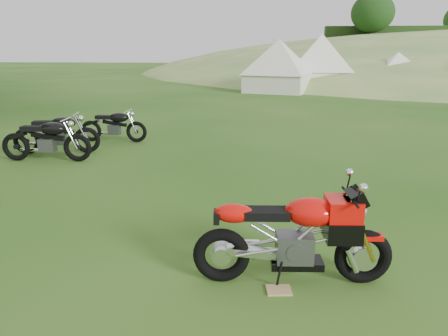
# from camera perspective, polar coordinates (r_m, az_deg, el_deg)

# --- Properties ---
(ground) EXTENTS (120.00, 120.00, 0.00)m
(ground) POSITION_cam_1_polar(r_m,az_deg,el_deg) (6.36, 1.94, -6.95)
(ground) COLOR #1A480F
(ground) RESTS_ON ground
(sport_motorcycle) EXTENTS (2.03, 0.65, 1.20)m
(sport_motorcycle) POSITION_cam_1_polar(r_m,az_deg,el_deg) (4.64, 9.03, -7.97)
(sport_motorcycle) COLOR red
(sport_motorcycle) RESTS_ON ground
(plywood_board) EXTENTS (0.28, 0.23, 0.02)m
(plywood_board) POSITION_cam_1_polar(r_m,az_deg,el_deg) (4.72, 7.18, -15.54)
(plywood_board) COLOR tan
(plywood_board) RESTS_ON ground
(vintage_moto_b) EXTENTS (1.93, 0.52, 1.01)m
(vintage_moto_b) POSITION_cam_1_polar(r_m,az_deg,el_deg) (10.23, -22.26, 3.57)
(vintage_moto_b) COLOR black
(vintage_moto_b) RESTS_ON ground
(vintage_moto_c) EXTENTS (1.72, 0.41, 0.90)m
(vintage_moto_c) POSITION_cam_1_polar(r_m,az_deg,el_deg) (11.81, -14.26, 5.48)
(vintage_moto_c) COLOR black
(vintage_moto_c) RESTS_ON ground
(vintage_moto_d) EXTENTS (1.96, 0.77, 1.01)m
(vintage_moto_d) POSITION_cam_1_polar(r_m,az_deg,el_deg) (10.88, -21.06, 4.35)
(vintage_moto_d) COLOR black
(vintage_moto_d) RESTS_ON ground
(tent_left) EXTENTS (3.92, 3.92, 2.73)m
(tent_left) POSITION_cam_1_polar(r_m,az_deg,el_deg) (24.52, 7.14, 13.04)
(tent_left) COLOR silver
(tent_left) RESTS_ON ground
(tent_mid) EXTENTS (3.62, 3.62, 2.92)m
(tent_mid) POSITION_cam_1_polar(r_m,az_deg,el_deg) (26.90, 12.53, 13.22)
(tent_mid) COLOR white
(tent_mid) RESTS_ON ground
(tent_right) EXTENTS (2.75, 2.75, 2.30)m
(tent_right) POSITION_cam_1_polar(r_m,az_deg,el_deg) (27.22, 21.67, 11.88)
(tent_right) COLOR white
(tent_right) RESTS_ON ground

